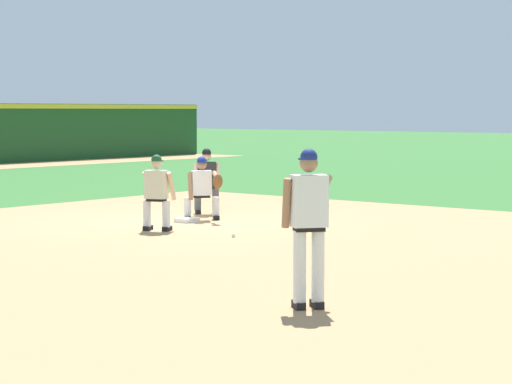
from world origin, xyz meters
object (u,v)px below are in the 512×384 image
object	(u,v)px
first_baseman	(203,185)
pitcher	(309,218)
baserunner	(157,190)
umpire	(207,178)
baseball	(233,235)
first_base_bag	(187,220)

from	to	relation	value
first_baseman	pitcher	bearing A→B (deg)	-130.37
pitcher	first_baseman	xyz separation A→B (m)	(6.15, 7.23, -0.33)
baserunner	umpire	world-z (taller)	same
baseball	baserunner	size ratio (longest dim) A/B	0.05
first_base_bag	pitcher	xyz separation A→B (m)	(-5.64, -7.23, 1.01)
baseball	first_baseman	xyz separation A→B (m)	(1.75, 2.33, 0.69)
first_base_bag	baseball	bearing A→B (deg)	-118.26
first_base_bag	umpire	xyz separation A→B (m)	(1.53, 0.82, 0.75)
baseball	umpire	distance (m)	4.27
baseball	pitcher	distance (m)	6.66
pitcher	first_baseman	size ratio (longest dim) A/B	1.39
first_base_bag	first_baseman	distance (m)	0.85
pitcher	baserunner	size ratio (longest dim) A/B	1.27
baserunner	umpire	size ratio (longest dim) A/B	1.00
first_base_bag	first_baseman	size ratio (longest dim) A/B	0.28
first_baseman	umpire	size ratio (longest dim) A/B	0.92
baserunner	umpire	xyz separation A→B (m)	(2.96, 1.38, 0.00)
umpire	baserunner	bearing A→B (deg)	-154.96
first_base_bag	umpire	distance (m)	1.89
pitcher	first_baseman	world-z (taller)	pitcher
pitcher	umpire	world-z (taller)	pitcher
pitcher	umpire	size ratio (longest dim) A/B	1.27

